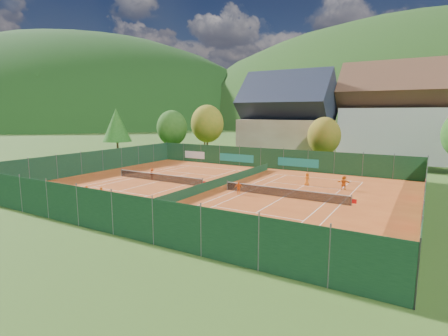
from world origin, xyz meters
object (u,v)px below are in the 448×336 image
Objects in this scene: hotel_block_a at (405,118)px; player_left_mid at (101,194)px; chalet at (287,121)px; player_left_far at (152,174)px; player_right_near at (239,188)px; player_left_near at (87,193)px; player_right_far_b at (344,183)px; player_right_far_a at (307,179)px; ball_hopper at (263,226)px.

hotel_block_a is 16.77× the size of player_left_mid.
chalet reaches higher than player_left_far.
hotel_block_a is 15.89× the size of player_right_near.
hotel_block_a is 15.00× the size of player_left_near.
player_right_near is (11.25, 9.56, -0.04)m from player_left_near.
player_left_mid is at bearing -115.99° from hotel_block_a.
hotel_block_a reaches higher than player_left_mid.
player_left_near is at bearing -139.96° from player_left_mid.
hotel_block_a is at bearing -104.67° from player_right_far_b.
chalet reaches higher than player_right_far_a.
player_right_far_a is (11.26, -23.33, -5.88)m from chalet.
player_right_near is at bearing 54.72° from player_left_mid.
player_right_far_a is at bearing -104.78° from hotel_block_a.
player_left_mid is 0.82× the size of player_right_far_b.
player_left_mid is 24.99m from player_right_far_b.
player_left_mid is at bearing 118.36° from player_left_far.
chalet reaches higher than player_right_near.
hotel_block_a is at bearing 50.96° from player_left_near.
player_right_near is (6.55, -31.08, -5.94)m from chalet.
player_left_near is 1.06× the size of player_right_near.
chalet is at bearing 98.05° from player_left_mid.
ball_hopper is at bearing -71.53° from chalet.
player_left_near is 23.55m from player_right_far_a.
chalet is 11.92× the size of player_right_near.
player_left_mid is 13.38m from player_right_near.
player_right_far_a is at bearing 24.41° from player_right_near.
player_left_far is at bearing 7.43° from player_right_far_b.
chalet is 11.25× the size of player_left_near.
chalet reaches higher than ball_hopper.
player_right_near is 0.87× the size of player_right_far_b.
chalet is 43.35m from ball_hopper.
player_left_near is at bearing -96.59° from chalet.
player_right_far_b reaches higher than player_right_near.
ball_hopper is 0.62× the size of player_left_mid.
ball_hopper is (13.60, -40.71, -6.07)m from chalet.
player_right_far_b reaches higher than player_left_far.
player_left_near reaches higher than player_left_mid.
player_right_far_a reaches higher than ball_hopper.
player_right_near reaches higher than ball_hopper.
player_right_near is 11.61m from player_right_far_b.
player_right_far_b is (4.11, -0.21, 0.04)m from player_right_far_a.
player_left_near is (-4.70, -40.64, -5.90)m from chalet.
player_left_near is (-18.30, 0.07, 0.16)m from ball_hopper.
player_right_far_b reaches higher than player_right_far_a.
player_left_far is (-20.18, 11.26, 0.15)m from ball_hopper.
player_right_far_b is (20.07, 17.11, 0.06)m from player_left_near.
ball_hopper is at bearing -96.60° from hotel_block_a.
player_left_far is at bearing 119.62° from player_left_mid.
player_right_far_b reaches higher than ball_hopper.
player_right_near is at bearing -175.38° from player_left_far.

